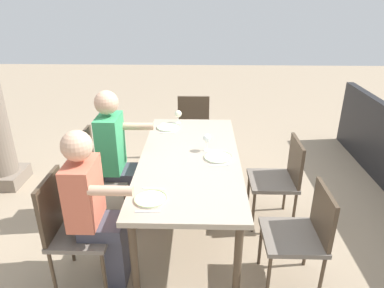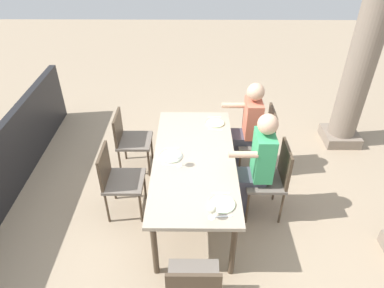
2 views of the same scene
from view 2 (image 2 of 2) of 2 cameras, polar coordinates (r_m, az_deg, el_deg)
The scene contains 21 objects.
ground_plane at distance 4.32m, azimuth 0.30°, elevation -10.03°, with size 16.00×16.00×0.00m, color gray.
dining_table at distance 3.87m, azimuth 0.34°, elevation -3.04°, with size 2.01×0.90×0.73m.
chair_west_north at distance 4.65m, azimuth 11.20°, elevation 1.21°, with size 0.44×0.44×0.92m.
chair_west_south at distance 4.66m, azimuth -10.36°, elevation 1.05°, with size 0.44×0.44×0.84m.
chair_mid_north at distance 4.00m, azimuth 12.98°, elevation -5.11°, with size 0.44×0.44×0.93m.
chair_mid_south at distance 4.02m, azimuth -12.22°, elevation -5.36°, with size 0.44×0.44×0.87m.
chair_head_east at distance 3.03m, azimuth 0.23°, elevation -22.41°, with size 0.44×0.44×0.86m.
diner_woman_green at distance 4.53m, azimuth 8.95°, elevation 3.05°, with size 0.35×0.50×1.28m.
diner_man_white at distance 3.85m, azimuth 10.49°, elevation -3.20°, with size 0.35×0.50×1.33m.
stone_column_near at distance 5.23m, azimuth 26.66°, elevation 14.21°, with size 0.51×0.51×3.06m.
plate_0 at distance 4.43m, azimuth 3.76°, elevation 3.48°, with size 0.24×0.24×0.02m.
fork_0 at distance 4.57m, azimuth 3.67°, elevation 4.41°, with size 0.02×0.17×0.01m, color silver.
spoon_0 at distance 4.31m, azimuth 3.85°, elevation 2.37°, with size 0.02×0.17×0.01m, color silver.
plate_1 at distance 3.86m, azimuth -3.51°, elevation -1.98°, with size 0.26×0.26×0.02m.
wine_glass_1 at distance 3.66m, azimuth -2.15°, elevation -2.06°, with size 0.08×0.08×0.17m.
fork_1 at distance 3.98m, azimuth -3.38°, elevation -0.74°, with size 0.02×0.17×0.01m, color silver.
spoon_1 at distance 3.74m, azimuth -3.64°, elevation -3.44°, with size 0.02×0.17×0.01m, color silver.
plate_2 at distance 3.30m, azimuth 4.87°, elevation -9.77°, with size 0.25×0.25×0.02m.
wine_glass_2 at distance 3.11m, azimuth 3.29°, elevation -10.63°, with size 0.08×0.08×0.15m.
fork_2 at distance 3.41m, azimuth 4.71°, elevation -8.06°, with size 0.02×0.17×0.01m, color silver.
spoon_2 at distance 3.20m, azimuth 5.04°, elevation -11.74°, with size 0.02×0.17×0.01m, color silver.
Camera 2 is at (3.04, 0.00, 3.07)m, focal length 32.55 mm.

